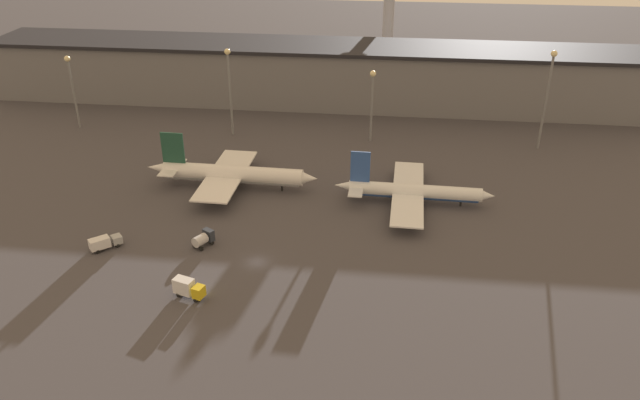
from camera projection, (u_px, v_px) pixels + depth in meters
The scene contains 12 objects.
ground at pixel (257, 262), 129.69m from camera, with size 600.00×600.00×0.00m, color #423F44.
terminal_building at pixel (317, 74), 215.35m from camera, with size 226.73×25.54×20.37m.
airplane_0 at pixel (231, 174), 158.81m from camera, with size 44.67×30.82×14.20m.
airplane_1 at pixel (412, 191), 151.69m from camera, with size 38.91×34.93×12.78m.
service_vehicle_0 at pixel (203, 239), 134.57m from camera, with size 4.46×5.26×3.31m.
service_vehicle_1 at pixel (188, 288), 118.28m from camera, with size 6.53×3.96×3.77m.
service_vehicle_2 at pixel (104, 242), 133.53m from camera, with size 6.60×6.13×2.93m.
lamp_post_0 at pixel (72, 82), 191.21m from camera, with size 1.80×1.80×23.00m.
lamp_post_1 at pixel (229, 82), 185.08m from camera, with size 1.80×1.80×26.62m.
lamp_post_2 at pixel (372, 96), 181.93m from camera, with size 1.80×1.80×21.61m.
lamp_post_3 at pixel (548, 89), 174.91m from camera, with size 1.80×1.80×28.88m.
control_tower at pixel (389, 7), 250.42m from camera, with size 9.00×9.00×41.25m.
Camera 1 is at (25.91, -106.32, 72.01)m, focal length 35.00 mm.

